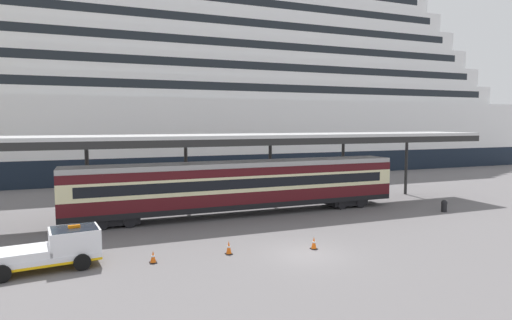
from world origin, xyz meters
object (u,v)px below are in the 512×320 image
cruise_ship (117,87)px  quay_bollard (444,205)px  train_carriage (241,185)px  service_truck (54,248)px  traffic_cone_far (229,248)px  traffic_cone_near (153,257)px  traffic_cone_mid (314,243)px

cruise_ship → quay_bollard: (22.37, -37.98, -11.57)m
cruise_ship → train_carriage: (6.98, -33.06, -9.77)m
service_truck → traffic_cone_far: size_ratio=7.42×
train_carriage → traffic_cone_near: size_ratio=40.94×
cruise_ship → traffic_cone_far: cruise_ship is taller
train_carriage → traffic_cone_near: 12.14m
train_carriage → service_truck: bearing=-147.4°
quay_bollard → train_carriage: bearing=162.3°
service_truck → traffic_cone_near: service_truck is taller
traffic_cone_near → quay_bollard: size_ratio=0.65×
cruise_ship → traffic_cone_mid: (7.83, -42.94, -11.74)m
cruise_ship → service_truck: 42.87m
train_carriage → quay_bollard: train_carriage is taller
train_carriage → service_truck: size_ratio=4.75×
traffic_cone_near → quay_bollard: (23.28, 4.08, 0.21)m
cruise_ship → traffic_cone_far: 43.80m
service_truck → traffic_cone_mid: 13.47m
traffic_cone_mid → traffic_cone_far: 4.81m
traffic_cone_near → traffic_cone_far: (4.00, -0.03, 0.05)m
traffic_cone_mid → quay_bollard: (14.54, 4.97, 0.17)m
train_carriage → quay_bollard: size_ratio=26.79×
cruise_ship → train_carriage: bearing=-78.1°
quay_bollard → traffic_cone_mid: bearing=-161.1°
cruise_ship → service_truck: cruise_ship is taller
traffic_cone_mid → quay_bollard: bearing=18.9°
cruise_ship → traffic_cone_near: (-0.91, -42.06, -11.78)m
train_carriage → quay_bollard: (15.39, -4.92, -1.80)m
train_carriage → quay_bollard: bearing=-17.7°
train_carriage → quay_bollard: 16.26m
traffic_cone_near → traffic_cone_far: 4.01m
train_carriage → traffic_cone_far: (-3.89, -9.03, -1.96)m
cruise_ship → traffic_cone_mid: size_ratio=181.35×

